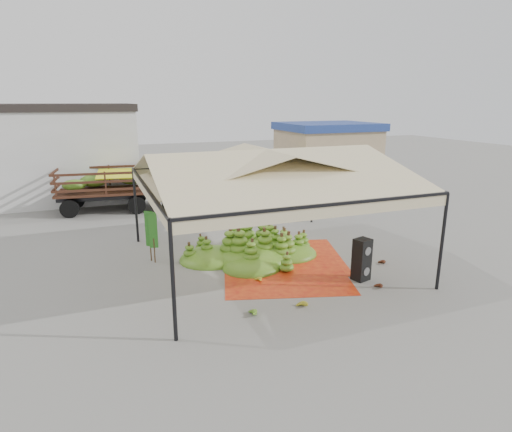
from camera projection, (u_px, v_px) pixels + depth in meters
name	position (u px, v px, depth m)	size (l,w,h in m)	color
ground	(266.00, 262.00, 15.28)	(90.00, 90.00, 0.00)	slate
canopy_tent	(267.00, 170.00, 14.42)	(8.10, 8.10, 4.00)	black
building_white	(3.00, 154.00, 23.68)	(14.30, 6.30, 5.40)	silver
building_tan	(327.00, 152.00, 29.93)	(6.30, 5.30, 4.10)	tan
tarp_left	(285.00, 273.00, 14.31)	(4.02, 3.83, 0.01)	#D54E14
tarp_right	(290.00, 257.00, 15.72)	(3.67, 3.86, 0.01)	#E15815
banana_heap	(253.00, 243.00, 15.57)	(5.27, 4.33, 1.13)	#336F17
hand_yellow_a	(257.00, 279.00, 13.57)	(0.42, 0.34, 0.19)	gold
hand_yellow_b	(302.00, 304.00, 11.86)	(0.46, 0.38, 0.21)	gold
hand_red_a	(377.00, 286.00, 13.10)	(0.41, 0.33, 0.18)	#5C2B15
hand_red_b	(381.00, 262.00, 15.05)	(0.40, 0.33, 0.18)	#582A14
hand_green	(250.00, 312.00, 11.43)	(0.48, 0.39, 0.22)	#4E7F1A
hanging_bunches	(278.00, 187.00, 15.16)	(4.74, 0.24, 0.20)	#4D7418
speaker_stack	(362.00, 259.00, 13.60)	(0.59, 0.55, 1.37)	black
banana_leaves	(159.00, 261.00, 15.38)	(0.96, 1.36, 3.70)	#256F1D
vendor	(241.00, 205.00, 19.36)	(0.72, 0.47, 1.97)	gray
truck_left	(130.00, 183.00, 22.29)	(6.90, 3.12, 2.29)	#4D2919
truck_right	(290.00, 175.00, 25.79)	(6.09, 3.14, 1.99)	#513D1B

